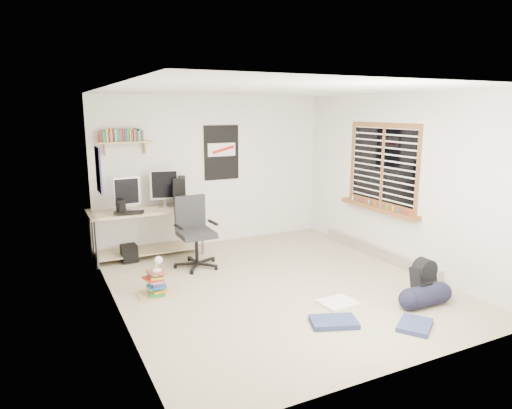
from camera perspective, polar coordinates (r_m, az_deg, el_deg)
name	(u,v)px	position (r m, az deg, el deg)	size (l,w,h in m)	color
floor	(277,285)	(6.11, 2.58, -10.04)	(4.00, 4.50, 0.01)	gray
ceiling	(278,89)	(5.68, 2.82, 14.20)	(4.00, 4.50, 0.01)	white
back_wall	(213,171)	(7.79, -5.39, 4.25)	(4.00, 0.01, 2.50)	silver
left_wall	(114,206)	(5.12, -17.36, -0.20)	(0.01, 4.50, 2.50)	silver
right_wall	(398,181)	(6.95, 17.34, 2.85)	(0.01, 4.50, 2.50)	silver
desk	(147,233)	(7.37, -13.45, -3.48)	(1.73, 0.75, 0.79)	beige
monitor_left	(127,197)	(6.98, -15.83, 0.89)	(0.38, 0.10, 0.42)	#B9B9BE
monitor_right	(164,190)	(7.30, -11.44, 1.77)	(0.43, 0.11, 0.47)	#9A9B9F
pc_tower	(179,190)	(7.37, -9.54, 1.75)	(0.19, 0.41, 0.43)	black
keyboard	(129,212)	(6.90, -15.59, -0.92)	(0.43, 0.15, 0.02)	black
speaker_left	(121,206)	(6.90, -16.53, -0.21)	(0.10, 0.10, 0.20)	black
speaker_right	(182,201)	(7.07, -9.18, 0.40)	(0.10, 0.10, 0.20)	black
office_chair	(196,235)	(6.67, -7.47, -3.74)	(0.68, 0.68, 1.04)	#242426
wall_shelf	(125,142)	(7.23, -16.01, 7.49)	(0.80, 0.22, 0.24)	tan
poster_back_wall	(222,153)	(7.79, -4.33, 6.49)	(0.62, 0.03, 0.92)	black
poster_left_wall	(98,170)	(6.25, -19.10, 4.12)	(0.02, 0.42, 0.60)	navy
window	(382,165)	(7.10, 15.45, 4.78)	(0.10, 1.50, 1.26)	brown
baseboard_heater	(377,252)	(7.39, 14.90, -5.75)	(0.08, 2.50, 0.18)	#B7B2A8
backpack	(424,281)	(6.03, 20.21, -8.99)	(0.28, 0.23, 0.38)	black
duffel_bag	(426,295)	(5.79, 20.43, -10.53)	(0.25, 0.25, 0.50)	black
tshirt	(338,303)	(5.61, 10.22, -12.02)	(0.41, 0.34, 0.04)	white
jeans_a	(334,322)	(5.12, 9.70, -14.25)	(0.49, 0.31, 0.05)	navy
jeans_b	(415,325)	(5.27, 19.24, -14.07)	(0.42, 0.31, 0.05)	navy
book_stack	(156,283)	(5.88, -12.44, -9.58)	(0.45, 0.36, 0.30)	brown
desk_lamp	(157,266)	(5.79, -12.29, -7.50)	(0.11, 0.18, 0.18)	white
subwoofer	(129,253)	(7.18, -15.58, -5.86)	(0.23, 0.23, 0.25)	black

